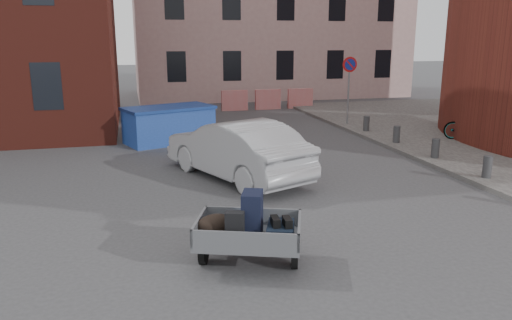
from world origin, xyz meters
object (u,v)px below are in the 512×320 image
object	(u,v)px
trailer	(248,230)
silver_car	(236,149)
bicycle	(470,126)
dumpster	(169,124)

from	to	relation	value
trailer	silver_car	xyz separation A→B (m)	(0.88, 5.05, 0.14)
trailer	bicycle	world-z (taller)	trailer
silver_car	bicycle	world-z (taller)	silver_car
trailer	silver_car	bearing A→B (deg)	100.08
dumpster	trailer	bearing A→B (deg)	-107.40
dumpster	bicycle	size ratio (longest dim) A/B	1.83
trailer	bicycle	xyz separation A→B (m)	(9.53, 7.40, -0.02)
dumpster	bicycle	bearing A→B (deg)	-34.28
trailer	dumpster	distance (m)	9.97
dumpster	silver_car	size ratio (longest dim) A/B	0.72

